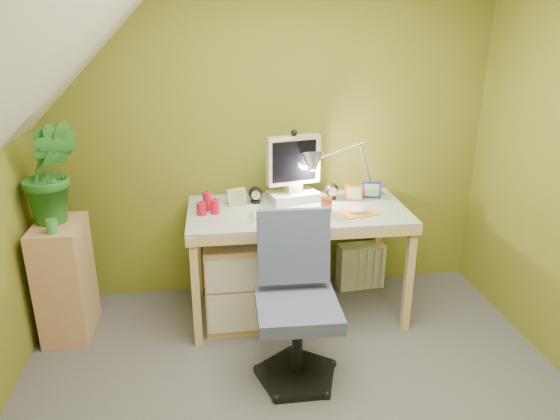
{
  "coord_description": "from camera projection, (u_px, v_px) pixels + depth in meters",
  "views": [
    {
      "loc": [
        -0.41,
        -2.03,
        1.98
      ],
      "look_at": [
        0.0,
        1.0,
        0.85
      ],
      "focal_mm": 33.0,
      "sensor_mm": 36.0,
      "label": 1
    }
  ],
  "objects": [
    {
      "name": "green_cup",
      "position": [
        52.0,
        226.0,
        3.07
      ],
      "size": [
        0.08,
        0.08,
        0.09
      ],
      "primitive_type": "cylinder",
      "rotation": [
        0.0,
        0.0,
        -0.13
      ],
      "color": "#39893E",
      "rests_on": "side_ledge"
    },
    {
      "name": "candle_cluster",
      "position": [
        207.0,
        203.0,
        3.38
      ],
      "size": [
        0.17,
        0.15,
        0.13
      ],
      "primitive_type": null,
      "rotation": [
        0.0,
        0.0,
        -0.0
      ],
      "color": "#B9102A",
      "rests_on": "desk"
    },
    {
      "name": "mouse",
      "position": [
        358.0,
        210.0,
        3.38
      ],
      "size": [
        0.12,
        0.08,
        0.04
      ],
      "primitive_type": "ellipsoid",
      "rotation": [
        0.0,
        0.0,
        0.06
      ],
      "color": "white",
      "rests_on": "mousepad"
    },
    {
      "name": "monitor",
      "position": [
        294.0,
        167.0,
        3.55
      ],
      "size": [
        0.4,
        0.29,
        0.49
      ],
      "primitive_type": null,
      "rotation": [
        0.0,
        0.0,
        0.24
      ],
      "color": "#BBB9A9",
      "rests_on": "desk"
    },
    {
      "name": "potted_plant",
      "position": [
        51.0,
        172.0,
        3.16
      ],
      "size": [
        0.4,
        0.34,
        0.65
      ],
      "primitive_type": "imported",
      "rotation": [
        0.0,
        0.0,
        0.17
      ],
      "color": "#236A23",
      "rests_on": "side_ledge"
    },
    {
      "name": "photo_frame_green",
      "position": [
        237.0,
        196.0,
        3.53
      ],
      "size": [
        0.13,
        0.07,
        0.12
      ],
      "primitive_type": "cube",
      "rotation": [
        0.0,
        0.0,
        0.39
      ],
      "color": "#99BA80",
      "rests_on": "desk"
    },
    {
      "name": "speaker_left",
      "position": [
        255.0,
        195.0,
        3.56
      ],
      "size": [
        0.11,
        0.11,
        0.12
      ],
      "primitive_type": null,
      "rotation": [
        0.0,
        0.0,
        -0.15
      ],
      "color": "black",
      "rests_on": "desk"
    },
    {
      "name": "keyboard",
      "position": [
        289.0,
        215.0,
        3.32
      ],
      "size": [
        0.46,
        0.21,
        0.02
      ],
      "primitive_type": "cube",
      "rotation": [
        0.0,
        0.0,
        -0.16
      ],
      "color": "silver",
      "rests_on": "desk"
    },
    {
      "name": "slope_ceiling",
      "position": [
        43.0,
        58.0,
        1.86
      ],
      "size": [
        1.1,
        3.2,
        1.1
      ],
      "primitive_type": "cube",
      "color": "white",
      "rests_on": "wall_left"
    },
    {
      "name": "speaker_right",
      "position": [
        331.0,
        191.0,
        3.63
      ],
      "size": [
        0.11,
        0.11,
        0.12
      ],
      "primitive_type": null,
      "rotation": [
        0.0,
        0.0,
        0.07
      ],
      "color": "black",
      "rests_on": "desk"
    },
    {
      "name": "radiator",
      "position": [
        360.0,
        266.0,
        4.02
      ],
      "size": [
        0.37,
        0.17,
        0.36
      ],
      "primitive_type": "cube",
      "rotation": [
        0.0,
        0.0,
        0.08
      ],
      "color": "white",
      "rests_on": "floor"
    },
    {
      "name": "task_chair",
      "position": [
        298.0,
        308.0,
        2.87
      ],
      "size": [
        0.54,
        0.54,
        0.94
      ],
      "primitive_type": null,
      "rotation": [
        0.0,
        0.0,
        -0.03
      ],
      "color": "#424C6D",
      "rests_on": "floor"
    },
    {
      "name": "photo_frame_red",
      "position": [
        354.0,
        193.0,
        3.61
      ],
      "size": [
        0.13,
        0.06,
        0.11
      ],
      "primitive_type": "cube",
      "rotation": [
        0.0,
        0.0,
        -0.35
      ],
      "color": "red",
      "rests_on": "desk"
    },
    {
      "name": "amber_tumbler",
      "position": [
        326.0,
        204.0,
        3.4
      ],
      "size": [
        0.08,
        0.08,
        0.1
      ],
      "primitive_type": "cylinder",
      "rotation": [
        0.0,
        0.0,
        -0.11
      ],
      "color": "maroon",
      "rests_on": "desk"
    },
    {
      "name": "desk_lamp",
      "position": [
        357.0,
        157.0,
        3.59
      ],
      "size": [
        0.58,
        0.29,
        0.6
      ],
      "primitive_type": null,
      "rotation": [
        0.0,
        0.0,
        -0.09
      ],
      "color": "#B0B0B4",
      "rests_on": "desk"
    },
    {
      "name": "side_ledge",
      "position": [
        65.0,
        279.0,
        3.36
      ],
      "size": [
        0.29,
        0.45,
        0.78
      ],
      "primitive_type": "cube",
      "color": "tan",
      "rests_on": "floor"
    },
    {
      "name": "desk",
      "position": [
        297.0,
        261.0,
        3.6
      ],
      "size": [
        1.48,
        0.75,
        0.79
      ],
      "primitive_type": null,
      "rotation": [
        0.0,
        0.0,
        -0.01
      ],
      "color": "tan",
      "rests_on": "floor"
    },
    {
      "name": "photo_frame_blue",
      "position": [
        371.0,
        190.0,
        3.67
      ],
      "size": [
        0.14,
        0.05,
        0.12
      ],
      "primitive_type": "cube",
      "rotation": [
        0.0,
        0.0,
        -0.21
      ],
      "color": "#191592",
      "rests_on": "desk"
    },
    {
      "name": "wall_back",
      "position": [
        269.0,
        136.0,
        3.7
      ],
      "size": [
        3.2,
        0.01,
        2.4
      ],
      "primitive_type": "cube",
      "color": "olive",
      "rests_on": "floor"
    },
    {
      "name": "mousepad",
      "position": [
        358.0,
        213.0,
        3.38
      ],
      "size": [
        0.28,
        0.23,
        0.01
      ],
      "primitive_type": "cube",
      "rotation": [
        0.0,
        0.0,
        0.26
      ],
      "color": "orange",
      "rests_on": "desk"
    }
  ]
}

